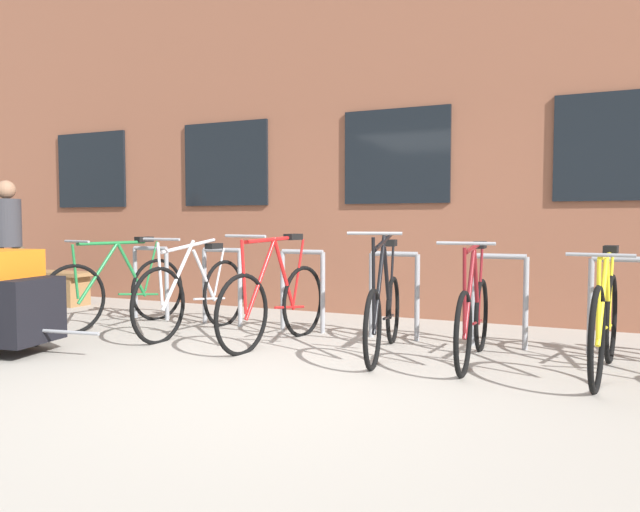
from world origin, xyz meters
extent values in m
plane|color=#9E998E|center=(0.00, 0.00, 0.00)|extent=(42.00, 42.00, 0.00)
cube|color=brown|center=(0.00, 6.63, 2.46)|extent=(28.00, 6.86, 4.92)
cube|color=black|center=(-4.80, 3.18, 1.94)|extent=(1.30, 0.04, 1.13)
cube|color=black|center=(-2.40, 3.18, 1.94)|extent=(1.30, 0.04, 1.13)
cube|color=black|center=(0.00, 3.18, 1.94)|extent=(1.30, 0.04, 1.13)
cube|color=black|center=(2.40, 3.18, 1.94)|extent=(1.30, 0.04, 1.13)
cylinder|color=gray|center=(-2.87, 1.90, 0.42)|extent=(0.05, 0.05, 0.84)
cylinder|color=gray|center=(-2.40, 1.90, 0.42)|extent=(0.05, 0.05, 0.84)
cylinder|color=gray|center=(-2.63, 1.90, 0.84)|extent=(0.47, 0.05, 0.05)
cylinder|color=gray|center=(-1.87, 1.90, 0.42)|extent=(0.05, 0.05, 0.84)
cylinder|color=gray|center=(-1.40, 1.90, 0.42)|extent=(0.05, 0.05, 0.84)
cylinder|color=gray|center=(-1.63, 1.90, 0.84)|extent=(0.47, 0.05, 0.05)
cylinder|color=gray|center=(-0.87, 1.90, 0.42)|extent=(0.05, 0.05, 0.84)
cylinder|color=gray|center=(-0.40, 1.90, 0.42)|extent=(0.05, 0.05, 0.84)
cylinder|color=gray|center=(-0.63, 1.90, 0.84)|extent=(0.47, 0.05, 0.05)
cylinder|color=gray|center=(0.13, 1.90, 0.42)|extent=(0.05, 0.05, 0.84)
cylinder|color=gray|center=(0.60, 1.90, 0.42)|extent=(0.05, 0.05, 0.84)
cylinder|color=gray|center=(0.37, 1.90, 0.84)|extent=(0.47, 0.05, 0.05)
cylinder|color=gray|center=(1.13, 1.90, 0.42)|extent=(0.05, 0.05, 0.84)
cylinder|color=gray|center=(1.60, 1.90, 0.42)|extent=(0.05, 0.05, 0.84)
cylinder|color=gray|center=(1.37, 1.90, 0.84)|extent=(0.47, 0.05, 0.05)
cylinder|color=gray|center=(2.13, 1.90, 0.42)|extent=(0.05, 0.05, 0.84)
cylinder|color=gray|center=(2.37, 1.90, 0.84)|extent=(0.47, 0.05, 0.05)
torus|color=black|center=(-2.54, 1.91, 0.35)|extent=(0.21, 0.73, 0.74)
torus|color=black|center=(-2.78, 0.87, 0.35)|extent=(0.21, 0.73, 0.74)
cylinder|color=#1E7238|center=(-2.72, 1.15, 0.61)|extent=(0.15, 0.51, 0.65)
cylinder|color=#1E7238|center=(-2.62, 1.56, 0.61)|extent=(0.12, 0.39, 0.65)
cylinder|color=#1E7238|center=(-2.68, 1.33, 0.92)|extent=(0.22, 0.83, 0.04)
cylinder|color=#1E7238|center=(-2.60, 1.65, 0.32)|extent=(0.14, 0.53, 0.08)
cylinder|color=#1E7238|center=(-2.56, 1.82, 0.64)|extent=(0.07, 0.20, 0.58)
cylinder|color=#1E7238|center=(-2.78, 0.89, 0.64)|extent=(0.04, 0.08, 0.58)
cube|color=black|center=(-2.58, 1.74, 0.96)|extent=(0.14, 0.22, 0.06)
cylinder|color=gray|center=(-2.77, 0.92, 0.95)|extent=(0.43, 0.12, 0.03)
torus|color=black|center=(-1.59, 1.88, 0.36)|extent=(0.07, 0.75, 0.75)
torus|color=black|center=(-1.64, 0.82, 0.36)|extent=(0.07, 0.75, 0.75)
cylinder|color=#B7B7BC|center=(-1.63, 1.11, 0.63)|extent=(0.06, 0.51, 0.68)
cylinder|color=#B7B7BC|center=(-1.61, 1.53, 0.58)|extent=(0.05, 0.38, 0.58)
cylinder|color=#B7B7BC|center=(-1.62, 1.29, 0.91)|extent=(0.07, 0.84, 0.13)
cylinder|color=#B7B7BC|center=(-1.61, 1.62, 0.33)|extent=(0.05, 0.53, 0.08)
cylinder|color=#B7B7BC|center=(-1.60, 1.79, 0.61)|extent=(0.03, 0.20, 0.52)
cylinder|color=#B7B7BC|center=(-1.64, 0.84, 0.66)|extent=(0.03, 0.08, 0.61)
cube|color=black|center=(-1.60, 1.70, 0.89)|extent=(0.11, 0.20, 0.06)
cylinder|color=gray|center=(-1.64, 0.87, 0.99)|extent=(0.44, 0.05, 0.03)
torus|color=black|center=(1.23, 1.74, 0.31)|extent=(0.05, 0.67, 0.67)
torus|color=black|center=(1.25, 0.78, 0.31)|extent=(0.05, 0.67, 0.67)
cylinder|color=maroon|center=(1.24, 1.04, 0.62)|extent=(0.04, 0.46, 0.72)
cylinder|color=maroon|center=(1.24, 1.41, 0.60)|extent=(0.04, 0.34, 0.68)
cylinder|color=maroon|center=(1.24, 1.20, 0.95)|extent=(0.05, 0.74, 0.08)
cylinder|color=maroon|center=(1.24, 1.50, 0.29)|extent=(0.03, 0.49, 0.07)
cylinder|color=maroon|center=(1.23, 1.65, 0.62)|extent=(0.03, 0.20, 0.62)
cylinder|color=maroon|center=(1.25, 0.80, 0.64)|extent=(0.03, 0.08, 0.66)
cube|color=black|center=(1.24, 1.56, 0.96)|extent=(0.10, 0.20, 0.06)
cylinder|color=gray|center=(1.25, 0.83, 1.00)|extent=(0.44, 0.03, 0.03)
torus|color=black|center=(0.40, 1.75, 0.31)|extent=(0.13, 0.65, 0.66)
torus|color=black|center=(0.55, 0.70, 0.31)|extent=(0.13, 0.65, 0.66)
cylinder|color=black|center=(0.51, 0.99, 0.65)|extent=(0.11, 0.51, 0.80)
cylinder|color=black|center=(0.45, 1.40, 0.60)|extent=(0.09, 0.38, 0.69)
cylinder|color=black|center=(0.49, 1.16, 0.99)|extent=(0.16, 0.83, 0.14)
cylinder|color=black|center=(0.44, 1.49, 0.28)|extent=(0.10, 0.53, 0.07)
cylinder|color=black|center=(0.41, 1.67, 0.62)|extent=(0.05, 0.20, 0.63)
cylinder|color=black|center=(0.55, 0.73, 0.67)|extent=(0.04, 0.08, 0.73)
cube|color=black|center=(0.43, 1.58, 0.96)|extent=(0.13, 0.21, 0.06)
cylinder|color=gray|center=(0.55, 0.75, 1.07)|extent=(0.44, 0.09, 0.03)
torus|color=black|center=(-0.53, 1.71, 0.35)|extent=(0.13, 0.73, 0.73)
torus|color=black|center=(-0.66, 0.73, 0.35)|extent=(0.13, 0.73, 0.73)
cylinder|color=red|center=(-0.62, 1.00, 0.65)|extent=(0.10, 0.48, 0.73)
cylinder|color=red|center=(-0.57, 1.37, 0.64)|extent=(0.08, 0.35, 0.70)
cylinder|color=red|center=(-0.60, 1.15, 0.99)|extent=(0.13, 0.76, 0.06)
cylinder|color=red|center=(-0.56, 1.46, 0.32)|extent=(0.09, 0.50, 0.08)
cylinder|color=red|center=(-0.54, 1.62, 0.66)|extent=(0.05, 0.20, 0.64)
cylinder|color=red|center=(-0.66, 0.75, 0.67)|extent=(0.04, 0.08, 0.66)
cube|color=black|center=(-0.55, 1.53, 1.01)|extent=(0.12, 0.21, 0.06)
cylinder|color=gray|center=(-0.65, 0.78, 1.03)|extent=(0.44, 0.08, 0.03)
torus|color=black|center=(2.29, 1.72, 0.35)|extent=(0.13, 0.75, 0.75)
torus|color=black|center=(2.16, 0.73, 0.35)|extent=(0.13, 0.75, 0.75)
cylinder|color=yellow|center=(2.19, 1.00, 0.60)|extent=(0.10, 0.48, 0.62)
cylinder|color=yellow|center=(2.24, 1.38, 0.61)|extent=(0.08, 0.35, 0.63)
cylinder|color=yellow|center=(2.21, 1.16, 0.91)|extent=(0.13, 0.77, 0.04)
cylinder|color=yellow|center=(2.25, 1.47, 0.33)|extent=(0.09, 0.50, 0.08)
cylinder|color=yellow|center=(2.27, 1.63, 0.63)|extent=(0.05, 0.20, 0.56)
cylinder|color=yellow|center=(2.16, 0.75, 0.63)|extent=(0.04, 0.08, 0.55)
cube|color=black|center=(2.26, 1.54, 0.94)|extent=(0.12, 0.21, 0.06)
cylinder|color=gray|center=(2.17, 0.78, 0.93)|extent=(0.44, 0.08, 0.03)
cube|color=black|center=(-2.62, -0.12, 0.39)|extent=(0.98, 0.72, 0.56)
torus|color=black|center=(-2.66, 0.21, 0.20)|extent=(0.45, 0.10, 0.45)
cylinder|color=gray|center=(-1.90, -0.01, 0.22)|extent=(0.55, 0.11, 0.03)
cube|color=olive|center=(-4.85, 2.33, 0.44)|extent=(1.53, 0.40, 0.05)
cube|color=olive|center=(-5.46, 2.33, 0.21)|extent=(0.08, 0.36, 0.41)
cube|color=olive|center=(-4.24, 2.33, 0.21)|extent=(0.08, 0.36, 0.41)
cylinder|color=brown|center=(-4.18, 1.35, 0.43)|extent=(0.14, 0.14, 0.86)
cylinder|color=#333338|center=(-4.25, 1.27, 1.14)|extent=(0.32, 0.32, 0.57)
sphere|color=#8C664C|center=(-4.25, 1.27, 1.54)|extent=(0.22, 0.22, 0.22)
cube|color=black|center=(-4.12, 1.38, 0.22)|extent=(0.29, 0.21, 0.44)
camera|label=1|loc=(2.04, -3.71, 1.16)|focal=33.27mm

